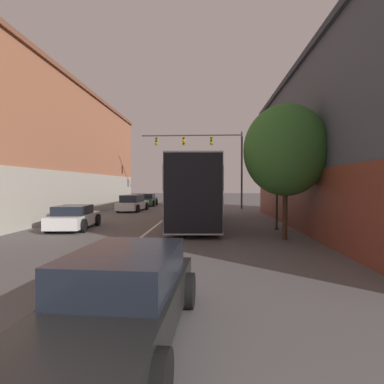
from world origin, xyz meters
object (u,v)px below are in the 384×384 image
at_px(parked_car_left_mid, 133,203).
at_px(parked_car_left_far, 146,200).
at_px(hatchback_foreground, 122,298).
at_px(parked_car_left_near, 74,217).
at_px(street_lamp, 277,181).
at_px(bus, 193,189).
at_px(traffic_signal_gantry, 209,151).
at_px(street_tree_near, 285,150).

distance_m(parked_car_left_mid, parked_car_left_far, 6.56).
xyz_separation_m(hatchback_foreground, parked_car_left_near, (-5.73, 10.84, -0.02)).
bearing_deg(street_lamp, bus, 155.14).
relative_size(parked_car_left_near, traffic_signal_gantry, 0.42).
height_order(bus, hatchback_foreground, bus).
bearing_deg(street_tree_near, traffic_signal_gantry, 101.41).
height_order(bus, traffic_signal_gantry, traffic_signal_gantry).
bearing_deg(parked_car_left_mid, street_lamp, -132.18).
distance_m(parked_car_left_near, parked_car_left_far, 17.34).
bearing_deg(parked_car_left_near, parked_car_left_mid, -7.27).
bearing_deg(parked_car_left_mid, bus, -141.93).
distance_m(parked_car_left_near, parked_car_left_mid, 10.78).
height_order(bus, parked_car_left_near, bus).
distance_m(traffic_signal_gantry, street_lamp, 13.90).
relative_size(bus, parked_car_left_mid, 2.29).
bearing_deg(hatchback_foreground, street_lamp, -20.32).
bearing_deg(street_lamp, parked_car_left_mid, 134.54).
relative_size(hatchback_foreground, street_tree_near, 0.75).
xyz_separation_m(hatchback_foreground, parked_car_left_far, (-5.59, 28.18, 0.02)).
distance_m(hatchback_foreground, traffic_signal_gantry, 24.90).
relative_size(parked_car_left_near, parked_car_left_mid, 0.86).
relative_size(parked_car_left_mid, parked_car_left_far, 1.03).
bearing_deg(parked_car_left_near, parked_car_left_far, -5.96).
distance_m(hatchback_foreground, parked_car_left_near, 12.26).
xyz_separation_m(bus, street_tree_near, (4.13, -4.85, 1.68)).
relative_size(parked_car_left_far, street_tree_near, 0.81).
relative_size(parked_car_left_far, traffic_signal_gantry, 0.47).
height_order(bus, parked_car_left_mid, bus).
distance_m(bus, parked_car_left_far, 16.09).
xyz_separation_m(bus, street_lamp, (4.42, -2.05, 0.42)).
bearing_deg(street_lamp, hatchback_foreground, -113.05).
bearing_deg(hatchback_foreground, traffic_signal_gantry, -0.31).
height_order(parked_car_left_far, street_lamp, street_lamp).
height_order(parked_car_left_far, street_tree_near, street_tree_near).
bearing_deg(street_tree_near, hatchback_foreground, -118.05).
xyz_separation_m(parked_car_left_near, parked_car_left_far, (0.13, 17.34, 0.04)).
bearing_deg(parked_car_left_far, bus, -161.18).
bearing_deg(hatchback_foreground, street_tree_near, -25.32).
bearing_deg(parked_car_left_mid, parked_car_left_near, -178.48).
height_order(traffic_signal_gantry, street_lamp, traffic_signal_gantry).
height_order(parked_car_left_mid, parked_car_left_far, parked_car_left_mid).
relative_size(parked_car_left_near, parked_car_left_far, 0.89).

